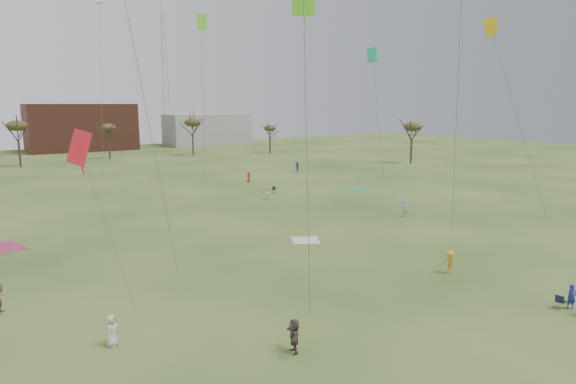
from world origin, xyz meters
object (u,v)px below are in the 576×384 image
flyer_near_right (572,297)px  camp_chair_right (273,191)px  flyer_near_left (112,331)px  radio_tower (165,79)px  camp_chair_center (560,304)px

flyer_near_right → camp_chair_right: (5.08, 42.45, -0.50)m
flyer_near_left → camp_chair_right: flyer_near_left is taller
radio_tower → camp_chair_center: bearing=-99.3°
flyer_near_left → flyer_near_right: (23.96, -10.15, -0.06)m
flyer_near_left → radio_tower: bearing=16.8°
flyer_near_left → camp_chair_right: size_ratio=1.88×
flyer_near_right → camp_chair_right: bearing=110.7°
camp_chair_center → flyer_near_right: bearing=-139.1°
flyer_near_left → camp_chair_right: (29.04, 32.31, -0.56)m
camp_chair_right → flyer_near_right: bearing=-40.1°
flyer_near_left → camp_chair_right: bearing=-4.6°
camp_chair_center → radio_tower: bearing=-17.9°
camp_chair_center → camp_chair_right: same height
camp_chair_right → camp_chair_center: bearing=-40.7°
camp_chair_right → radio_tower: radio_tower is taller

